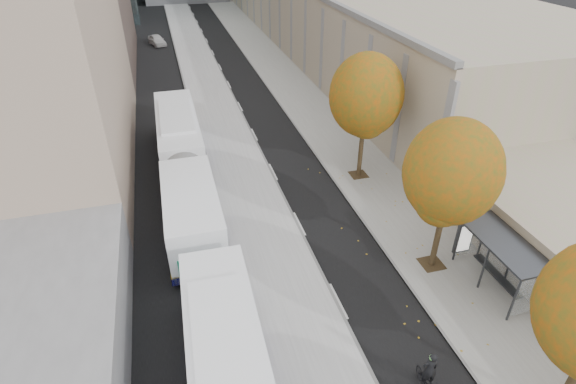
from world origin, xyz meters
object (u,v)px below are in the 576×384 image
object	(u,v)px
bus_shelter	(507,249)
cyclist	(428,377)
distant_car	(157,40)
bus_far	(183,163)

from	to	relation	value
bus_shelter	cyclist	world-z (taller)	bus_shelter
bus_shelter	distant_car	distance (m)	50.30
bus_shelter	bus_far	bearing A→B (deg)	135.60
bus_far	cyclist	bearing A→B (deg)	-66.82
cyclist	distant_car	size ratio (longest dim) A/B	0.55
cyclist	distant_car	bearing A→B (deg)	104.14
distant_car	bus_far	bearing A→B (deg)	-105.08
bus_far	distant_car	bearing A→B (deg)	91.07
bus_shelter	distant_car	world-z (taller)	bus_shelter
bus_shelter	bus_far	distance (m)	18.22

